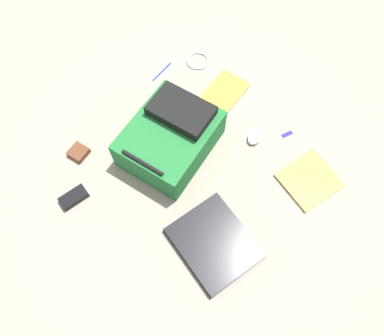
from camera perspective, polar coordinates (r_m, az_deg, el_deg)
The scene contains 11 objects.
ground_plane at distance 1.64m, azimuth -0.63°, elevation 0.35°, with size 3.47×3.47×0.00m, color gray.
backpack at distance 1.61m, azimuth -3.31°, elevation 4.94°, with size 0.42×0.49×0.21m.
laptop at distance 1.50m, azimuth 3.47°, elevation -11.60°, with size 0.36×0.32×0.03m.
book_blue at distance 1.84m, azimuth 4.89°, elevation 11.46°, with size 0.21×0.28×0.02m.
book_manual at distance 1.68m, azimuth 17.90°, elevation -1.78°, with size 0.25×0.26×0.02m.
computer_mouse at distance 1.72m, azimuth 9.83°, elevation 4.87°, with size 0.06×0.09×0.03m, color silver.
cable_coil at distance 1.98m, azimuth 0.92°, elevation 16.51°, with size 0.12×0.12×0.01m, color silver.
power_brick at distance 1.64m, azimuth -18.06°, elevation -4.41°, with size 0.06×0.12×0.03m, color black.
pen_black at distance 1.94m, azimuth -4.76°, elevation 14.89°, with size 0.01×0.01×0.14m, color #1933B2.
earbud_pouch at distance 1.73m, azimuth -17.37°, elevation 2.35°, with size 0.08×0.08×0.03m, color #59331E.
usb_stick at distance 1.77m, azimuth 14.72°, elevation 5.20°, with size 0.02×0.05×0.01m, color #191999.
Camera 1 is at (-0.54, 0.48, 1.47)m, focal length 34.00 mm.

